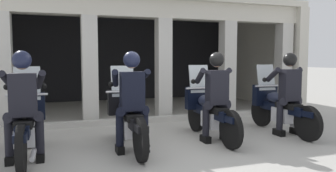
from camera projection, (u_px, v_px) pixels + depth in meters
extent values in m
plane|color=#A8A59E|center=(134.00, 116.00, 8.47)|extent=(80.00, 80.00, 0.00)
cube|color=black|center=(104.00, 59.00, 11.64)|extent=(9.96, 0.24, 2.89)
cube|color=beige|center=(127.00, 8.00, 7.71)|extent=(9.96, 0.36, 0.44)
cube|color=beige|center=(113.00, 7.00, 9.53)|extent=(9.96, 4.61, 0.16)
cube|color=beige|center=(256.00, 59.00, 11.24)|extent=(0.30, 4.61, 2.89)
cube|color=beige|center=(4.00, 70.00, 6.96)|extent=(0.35, 0.36, 2.45)
cube|color=beige|center=(90.00, 69.00, 7.54)|extent=(0.35, 0.36, 2.45)
cube|color=beige|center=(163.00, 69.00, 8.12)|extent=(0.35, 0.36, 2.45)
cube|color=beige|center=(227.00, 68.00, 8.71)|extent=(0.35, 0.36, 2.45)
cube|color=beige|center=(283.00, 67.00, 9.29)|extent=(0.35, 0.36, 2.45)
cube|color=#B7B5AD|center=(133.00, 121.00, 7.46)|extent=(9.56, 0.24, 0.12)
cylinder|color=black|center=(29.00, 128.00, 5.45)|extent=(0.09, 0.64, 0.64)
cylinder|color=black|center=(21.00, 150.00, 4.13)|extent=(0.09, 0.64, 0.64)
cube|color=black|center=(29.00, 116.00, 5.43)|extent=(0.14, 0.44, 0.08)
cube|color=silver|center=(25.00, 135.00, 4.74)|extent=(0.28, 0.44, 0.28)
cube|color=black|center=(25.00, 125.00, 4.77)|extent=(0.18, 1.24, 0.16)
ellipsoid|color=#B2B2B7|center=(26.00, 111.00, 4.97)|extent=(0.26, 0.48, 0.22)
cube|color=black|center=(24.00, 123.00, 4.60)|extent=(0.24, 0.52, 0.10)
cube|color=black|center=(21.00, 135.00, 4.17)|extent=(0.16, 0.48, 0.10)
cylinder|color=silver|center=(29.00, 114.00, 5.37)|extent=(0.05, 0.24, 0.53)
cube|color=black|center=(28.00, 106.00, 5.30)|extent=(0.52, 0.16, 0.44)
sphere|color=silver|center=(28.00, 104.00, 5.40)|extent=(0.18, 0.18, 0.18)
cube|color=silver|center=(27.00, 83.00, 5.25)|extent=(0.40, 0.14, 0.54)
cylinder|color=silver|center=(27.00, 95.00, 5.19)|extent=(0.62, 0.04, 0.04)
cylinder|color=silver|center=(33.00, 154.00, 4.46)|extent=(0.07, 0.55, 0.07)
cube|color=black|center=(23.00, 95.00, 4.55)|extent=(0.36, 0.22, 0.60)
cube|color=#14193F|center=(24.00, 93.00, 4.66)|extent=(0.05, 0.02, 0.32)
sphere|color=tan|center=(22.00, 62.00, 4.53)|extent=(0.21, 0.21, 0.21)
sphere|color=#191E38|center=(22.00, 60.00, 4.52)|extent=(0.26, 0.26, 0.26)
cylinder|color=black|center=(35.00, 116.00, 4.64)|extent=(0.26, 0.29, 0.17)
cylinder|color=black|center=(40.00, 135.00, 4.68)|extent=(0.12, 0.12, 0.53)
cube|color=black|center=(41.00, 157.00, 4.72)|extent=(0.11, 0.26, 0.12)
cylinder|color=black|center=(13.00, 117.00, 4.55)|extent=(0.26, 0.29, 0.17)
cylinder|color=black|center=(9.00, 137.00, 4.55)|extent=(0.12, 0.12, 0.53)
cube|color=black|center=(10.00, 160.00, 4.59)|extent=(0.11, 0.26, 0.12)
cylinder|color=black|center=(40.00, 80.00, 4.82)|extent=(0.19, 0.48, 0.31)
sphere|color=black|center=(44.00, 86.00, 5.04)|extent=(0.09, 0.09, 0.09)
cylinder|color=black|center=(7.00, 81.00, 4.68)|extent=(0.19, 0.48, 0.31)
sphere|color=black|center=(6.00, 87.00, 4.87)|extent=(0.09, 0.09, 0.09)
cylinder|color=black|center=(122.00, 122.00, 5.96)|extent=(0.09, 0.64, 0.64)
cylinder|color=black|center=(140.00, 140.00, 4.65)|extent=(0.09, 0.64, 0.64)
cube|color=black|center=(121.00, 111.00, 5.95)|extent=(0.14, 0.44, 0.08)
cube|color=silver|center=(131.00, 127.00, 5.25)|extent=(0.28, 0.44, 0.28)
cube|color=black|center=(130.00, 119.00, 5.29)|extent=(0.18, 1.24, 0.16)
ellipsoid|color=#1E2338|center=(127.00, 106.00, 5.48)|extent=(0.26, 0.48, 0.22)
cube|color=black|center=(132.00, 116.00, 5.11)|extent=(0.24, 0.52, 0.10)
cube|color=black|center=(139.00, 127.00, 4.69)|extent=(0.16, 0.48, 0.10)
cylinder|color=silver|center=(122.00, 109.00, 5.89)|extent=(0.05, 0.24, 0.53)
cube|color=black|center=(123.00, 102.00, 5.82)|extent=(0.52, 0.16, 0.44)
sphere|color=silver|center=(122.00, 100.00, 5.91)|extent=(0.18, 0.18, 0.18)
cube|color=silver|center=(123.00, 81.00, 5.77)|extent=(0.40, 0.14, 0.54)
cylinder|color=silver|center=(124.00, 92.00, 5.71)|extent=(0.62, 0.04, 0.04)
cylinder|color=silver|center=(143.00, 144.00, 4.98)|extent=(0.07, 0.55, 0.07)
cube|color=black|center=(132.00, 91.00, 5.06)|extent=(0.36, 0.22, 0.60)
cube|color=#14193F|center=(131.00, 89.00, 5.17)|extent=(0.05, 0.02, 0.32)
sphere|color=tan|center=(132.00, 62.00, 5.04)|extent=(0.21, 0.21, 0.21)
sphere|color=#191E38|center=(132.00, 60.00, 5.04)|extent=(0.26, 0.26, 0.26)
cylinder|color=black|center=(141.00, 110.00, 5.15)|extent=(0.26, 0.29, 0.17)
cylinder|color=black|center=(145.00, 127.00, 5.20)|extent=(0.12, 0.12, 0.53)
cube|color=black|center=(145.00, 147.00, 5.23)|extent=(0.11, 0.26, 0.12)
cylinder|color=black|center=(123.00, 111.00, 5.06)|extent=(0.26, 0.29, 0.17)
cylinder|color=black|center=(120.00, 129.00, 5.07)|extent=(0.12, 0.12, 0.53)
cube|color=black|center=(120.00, 149.00, 5.10)|extent=(0.11, 0.26, 0.12)
cylinder|color=black|center=(142.00, 78.00, 5.33)|extent=(0.19, 0.48, 0.31)
sphere|color=black|center=(141.00, 84.00, 5.55)|extent=(0.09, 0.09, 0.09)
cylinder|color=black|center=(115.00, 78.00, 5.19)|extent=(0.19, 0.48, 0.31)
sphere|color=black|center=(111.00, 84.00, 5.39)|extent=(0.09, 0.09, 0.09)
cylinder|color=black|center=(196.00, 116.00, 6.63)|extent=(0.09, 0.64, 0.64)
cylinder|color=black|center=(231.00, 130.00, 5.31)|extent=(0.09, 0.64, 0.64)
cube|color=black|center=(196.00, 105.00, 6.61)|extent=(0.14, 0.44, 0.08)
cube|color=silver|center=(213.00, 120.00, 5.92)|extent=(0.28, 0.44, 0.28)
cube|color=black|center=(212.00, 112.00, 5.95)|extent=(0.18, 1.24, 0.16)
ellipsoid|color=#1E2338|center=(206.00, 101.00, 6.15)|extent=(0.26, 0.48, 0.22)
cube|color=black|center=(216.00, 110.00, 5.78)|extent=(0.24, 0.52, 0.10)
cube|color=black|center=(229.00, 118.00, 5.35)|extent=(0.16, 0.48, 0.10)
cylinder|color=silver|center=(197.00, 104.00, 6.55)|extent=(0.05, 0.24, 0.53)
cube|color=black|center=(198.00, 98.00, 6.48)|extent=(0.52, 0.16, 0.44)
sphere|color=silver|center=(196.00, 96.00, 6.58)|extent=(0.18, 0.18, 0.18)
cube|color=silver|center=(199.00, 79.00, 6.43)|extent=(0.40, 0.14, 0.54)
cylinder|color=silver|center=(201.00, 88.00, 6.37)|extent=(0.62, 0.04, 0.04)
cylinder|color=silver|center=(228.00, 134.00, 5.64)|extent=(0.07, 0.55, 0.07)
cube|color=black|center=(217.00, 87.00, 5.73)|extent=(0.36, 0.22, 0.60)
cube|color=#591414|center=(214.00, 86.00, 5.84)|extent=(0.05, 0.02, 0.32)
sphere|color=tan|center=(217.00, 61.00, 5.71)|extent=(0.21, 0.21, 0.21)
sphere|color=black|center=(217.00, 60.00, 5.71)|extent=(0.26, 0.26, 0.26)
cylinder|color=black|center=(223.00, 104.00, 5.82)|extent=(0.26, 0.29, 0.17)
cylinder|color=black|center=(226.00, 119.00, 5.86)|extent=(0.12, 0.12, 0.53)
cube|color=black|center=(226.00, 137.00, 5.90)|extent=(0.11, 0.26, 0.12)
cylinder|color=black|center=(209.00, 105.00, 5.73)|extent=(0.26, 0.29, 0.17)
cylinder|color=black|center=(206.00, 121.00, 5.73)|extent=(0.12, 0.12, 0.53)
cube|color=black|center=(205.00, 139.00, 5.77)|extent=(0.11, 0.26, 0.12)
cylinder|color=black|center=(222.00, 76.00, 6.00)|extent=(0.19, 0.48, 0.31)
sphere|color=black|center=(219.00, 81.00, 6.22)|extent=(0.09, 0.09, 0.09)
cylinder|color=black|center=(200.00, 76.00, 5.86)|extent=(0.19, 0.48, 0.31)
sphere|color=black|center=(193.00, 82.00, 6.05)|extent=(0.09, 0.09, 0.09)
cylinder|color=black|center=(261.00, 112.00, 7.14)|extent=(0.09, 0.64, 0.64)
cylinder|color=black|center=(308.00, 124.00, 5.82)|extent=(0.09, 0.64, 0.64)
cube|color=black|center=(261.00, 102.00, 7.12)|extent=(0.14, 0.44, 0.08)
cube|color=silver|center=(284.00, 115.00, 6.43)|extent=(0.28, 0.44, 0.28)
cube|color=black|center=(282.00, 108.00, 6.46)|extent=(0.18, 1.24, 0.16)
ellipsoid|color=#1E2338|center=(276.00, 98.00, 6.65)|extent=(0.26, 0.48, 0.22)
cube|color=black|center=(289.00, 106.00, 6.29)|extent=(0.24, 0.52, 0.10)
cube|color=black|center=(306.00, 113.00, 5.86)|extent=(0.16, 0.48, 0.10)
cylinder|color=silver|center=(263.00, 101.00, 7.06)|extent=(0.05, 0.24, 0.53)
cube|color=black|center=(265.00, 95.00, 6.99)|extent=(0.52, 0.16, 0.44)
sphere|color=silver|center=(262.00, 93.00, 7.08)|extent=(0.18, 0.18, 0.18)
cube|color=silver|center=(266.00, 77.00, 6.94)|extent=(0.40, 0.14, 0.54)
cylinder|color=silver|center=(268.00, 86.00, 6.88)|extent=(0.62, 0.04, 0.04)
cylinder|color=silver|center=(301.00, 128.00, 6.15)|extent=(0.07, 0.55, 0.07)
cube|color=black|center=(290.00, 85.00, 6.23)|extent=(0.36, 0.22, 0.60)
cube|color=#14193F|center=(286.00, 84.00, 6.35)|extent=(0.05, 0.02, 0.32)
sphere|color=tan|center=(290.00, 61.00, 6.21)|extent=(0.21, 0.21, 0.21)
sphere|color=black|center=(290.00, 60.00, 6.21)|extent=(0.26, 0.26, 0.26)
cylinder|color=black|center=(295.00, 101.00, 6.32)|extent=(0.26, 0.29, 0.17)
cylinder|color=black|center=(297.00, 115.00, 6.37)|extent=(0.12, 0.12, 0.53)
cube|color=black|center=(296.00, 131.00, 6.40)|extent=(0.11, 0.26, 0.12)
cylinder|color=black|center=(283.00, 101.00, 6.23)|extent=(0.26, 0.29, 0.17)
cylinder|color=black|center=(280.00, 116.00, 6.24)|extent=(0.12, 0.12, 0.53)
cube|color=black|center=(279.00, 132.00, 6.27)|extent=(0.11, 0.26, 0.12)
cylinder|color=black|center=(292.00, 74.00, 6.51)|extent=(0.19, 0.48, 0.31)
sphere|color=black|center=(286.00, 79.00, 6.73)|extent=(0.09, 0.09, 0.09)
cylinder|color=black|center=(273.00, 75.00, 6.36)|extent=(0.19, 0.48, 0.31)
sphere|color=black|center=(265.00, 80.00, 6.56)|extent=(0.09, 0.09, 0.09)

